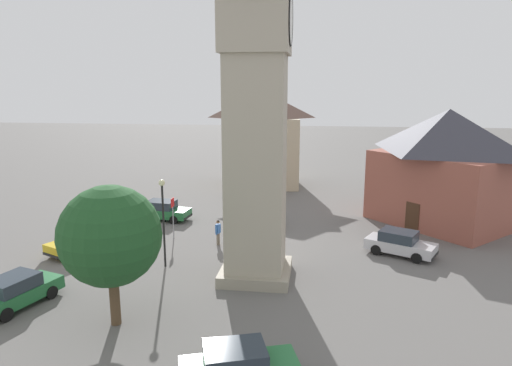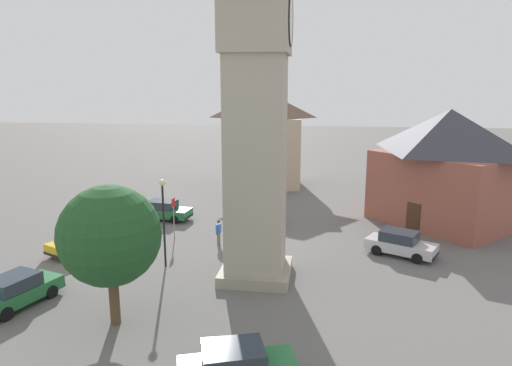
% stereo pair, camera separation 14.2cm
% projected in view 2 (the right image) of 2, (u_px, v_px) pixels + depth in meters
% --- Properties ---
extents(ground_plane, '(200.00, 200.00, 0.00)m').
position_uv_depth(ground_plane, '(256.00, 277.00, 24.77)').
color(ground_plane, '#605E5B').
extents(clock_tower, '(4.49, 4.49, 21.37)m').
position_uv_depth(clock_tower, '(256.00, 39.00, 22.18)').
color(clock_tower, gray).
rests_on(clock_tower, ground).
extents(car_silver_kerb, '(3.36, 4.45, 1.53)m').
position_uv_depth(car_silver_kerb, '(401.00, 243.00, 27.79)').
color(car_silver_kerb, silver).
rests_on(car_silver_kerb, ground).
extents(car_red_corner, '(4.28, 3.88, 1.53)m').
position_uv_depth(car_red_corner, '(260.00, 214.00, 34.33)').
color(car_red_corner, white).
rests_on(car_red_corner, ground).
extents(car_white_side, '(2.16, 4.30, 1.53)m').
position_uv_depth(car_white_side, '(164.00, 210.00, 35.32)').
color(car_white_side, '#236B38').
rests_on(car_white_side, ground).
extents(car_black_far, '(4.46, 3.25, 1.53)m').
position_uv_depth(car_black_far, '(82.00, 239.00, 28.53)').
color(car_black_far, gold).
rests_on(car_black_far, ground).
extents(car_green_alley, '(4.44, 2.81, 1.53)m').
position_uv_depth(car_green_alley, '(16.00, 291.00, 21.33)').
color(car_green_alley, '#236B38').
rests_on(car_green_alley, ground).
extents(pedestrian, '(0.54, 0.32, 1.69)m').
position_uv_depth(pedestrian, '(219.00, 230.00, 29.58)').
color(pedestrian, '#706656').
rests_on(pedestrian, ground).
extents(tree, '(4.32, 4.32, 6.21)m').
position_uv_depth(tree, '(110.00, 236.00, 19.06)').
color(tree, brown).
rests_on(tree, ground).
extents(building_shop_left, '(7.31, 8.56, 9.87)m').
position_uv_depth(building_shop_left, '(263.00, 138.00, 47.04)').
color(building_shop_left, tan).
rests_on(building_shop_left, ground).
extents(building_terrace_right, '(12.12, 12.05, 8.62)m').
position_uv_depth(building_terrace_right, '(447.00, 166.00, 33.68)').
color(building_terrace_right, '#995142').
rests_on(building_terrace_right, ground).
extents(lamp_post, '(0.36, 0.36, 5.14)m').
position_uv_depth(lamp_post, '(163.00, 209.00, 25.52)').
color(lamp_post, black).
rests_on(lamp_post, ground).
extents(road_sign, '(0.60, 0.07, 2.80)m').
position_uv_depth(road_sign, '(174.00, 211.00, 30.85)').
color(road_sign, gray).
rests_on(road_sign, ground).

